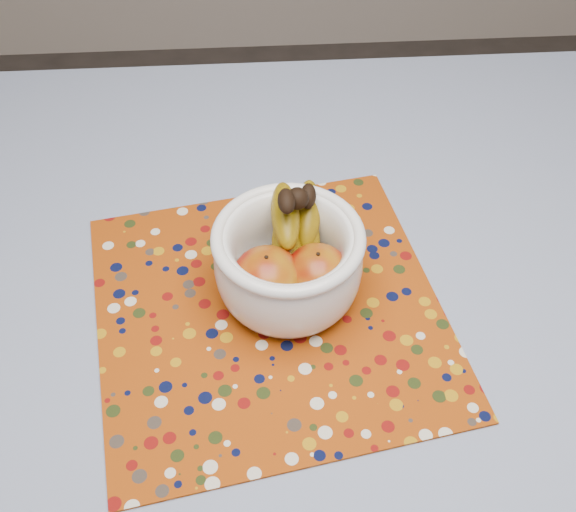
# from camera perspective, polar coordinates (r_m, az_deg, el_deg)

# --- Properties ---
(table) EXTENTS (1.20, 1.20, 0.75)m
(table) POSITION_cam_1_polar(r_m,az_deg,el_deg) (0.93, 3.39, -10.86)
(table) COLOR brown
(table) RESTS_ON ground
(tablecloth) EXTENTS (1.32, 1.32, 0.01)m
(tablecloth) POSITION_cam_1_polar(r_m,az_deg,el_deg) (0.86, 3.63, -8.05)
(tablecloth) COLOR slate
(tablecloth) RESTS_ON table
(placemat) EXTENTS (0.51, 0.51, 0.00)m
(placemat) POSITION_cam_1_polar(r_m,az_deg,el_deg) (0.89, -1.59, -4.63)
(placemat) COLOR #903607
(placemat) RESTS_ON tablecloth
(fruit_bowl) EXTENTS (0.19, 0.21, 0.16)m
(fruit_bowl) POSITION_cam_1_polar(r_m,az_deg,el_deg) (0.85, 0.27, -0.05)
(fruit_bowl) COLOR white
(fruit_bowl) RESTS_ON placemat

